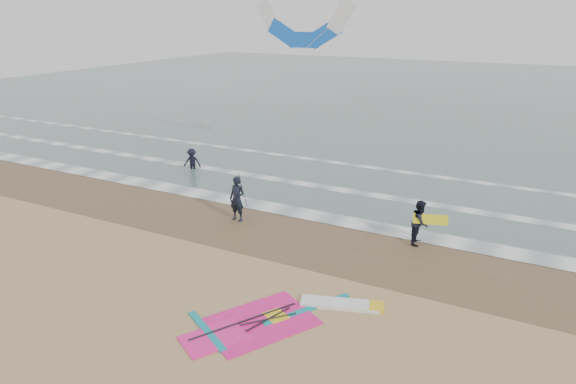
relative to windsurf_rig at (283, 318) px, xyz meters
The scene contains 11 objects.
ground 0.77m from the windsurf_rig, 147.39° to the right, with size 120.00×120.00×0.00m, color tan.
sea_water 47.59m from the windsurf_rig, 90.78° to the left, with size 120.00×80.00×0.02m, color #47605E.
wet_sand_band 5.62m from the windsurf_rig, 96.58° to the left, with size 120.00×5.00×0.01m, color brown.
foam_waterline 10.05m from the windsurf_rig, 93.68° to the left, with size 120.00×9.15×0.02m.
windsurf_rig is the anchor object (origin of this frame).
person_standing 7.92m from the windsurf_rig, 132.41° to the left, with size 0.73×0.48×1.99m, color black.
person_walking 7.51m from the windsurf_rig, 72.22° to the left, with size 0.87×0.67×1.78m, color black.
person_wading 16.14m from the windsurf_rig, 136.77° to the left, with size 1.03×0.59×1.59m, color black.
held_pole 7.79m from the windsurf_rig, 130.76° to the left, with size 0.17×0.86×1.82m.
carried_kiteboard 7.58m from the windsurf_rig, 69.08° to the left, with size 1.30×0.51×0.39m.
surf_kite 18.34m from the windsurf_rig, 113.92° to the left, with size 8.05×4.25×8.36m.
Camera 1 is at (6.82, -11.14, 8.63)m, focal length 32.00 mm.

